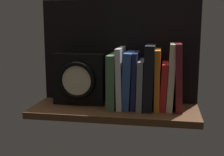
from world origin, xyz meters
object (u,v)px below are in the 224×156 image
object	(u,v)px
book_white_catcher	(121,77)
book_black_skeptic	(149,77)
book_navy_bierce	(135,80)
framed_clock	(78,79)
book_cream_twain	(171,77)
book_gray_chess	(141,84)
book_maroon_dawkins	(178,77)
book_orange_pandolfini	(158,79)
book_blue_modern	(128,80)
book_green_romantic	(114,80)
book_red_requiem	(164,86)

from	to	relation	value
book_white_catcher	book_black_skeptic	distance (cm)	10.97
book_navy_bierce	framed_clock	world-z (taller)	book_navy_bierce
book_white_catcher	book_cream_twain	bearing A→B (deg)	0.00
book_white_catcher	book_navy_bierce	xyz separation A→B (cm)	(5.50, 0.00, -0.82)
book_navy_bierce	book_white_catcher	bearing A→B (deg)	180.00
book_navy_bierce	book_gray_chess	world-z (taller)	book_navy_bierce
book_maroon_dawkins	book_orange_pandolfini	bearing A→B (deg)	180.00
book_black_skeptic	book_blue_modern	bearing A→B (deg)	180.00
book_white_catcher	framed_clock	size ratio (longest dim) A/B	1.13
book_green_romantic	book_orange_pandolfini	world-z (taller)	book_orange_pandolfini
book_black_skeptic	book_cream_twain	xyz separation A→B (cm)	(8.14, 0.00, 0.29)
book_maroon_dawkins	framed_clock	distance (cm)	39.02
book_white_catcher	book_red_requiem	world-z (taller)	book_white_catcher
book_red_requiem	book_cream_twain	distance (cm)	4.45
book_red_requiem	book_maroon_dawkins	bearing A→B (deg)	0.00
book_green_romantic	book_cream_twain	distance (cm)	22.10
book_navy_bierce	framed_clock	bearing A→B (deg)	179.92
book_white_catcher	book_red_requiem	distance (cm)	16.71
book_green_romantic	book_cream_twain	xyz separation A→B (cm)	(21.99, 0.00, 2.12)
book_red_requiem	book_white_catcher	bearing A→B (deg)	180.00
book_gray_chess	framed_clock	size ratio (longest dim) A/B	0.91
book_white_catcher	book_gray_chess	bearing A→B (deg)	0.00
book_blue_modern	book_black_skeptic	size ratio (longest dim) A/B	0.88
book_maroon_dawkins	framed_clock	world-z (taller)	book_maroon_dawkins
book_black_skeptic	book_red_requiem	bearing A→B (deg)	0.00
book_white_catcher	book_orange_pandolfini	bearing A→B (deg)	0.00
book_navy_bierce	book_maroon_dawkins	world-z (taller)	book_maroon_dawkins
book_green_romantic	book_white_catcher	world-z (taller)	book_white_catcher
book_white_catcher	book_gray_chess	size ratio (longest dim) A/B	1.25
book_maroon_dawkins	book_green_romantic	bearing A→B (deg)	180.00
book_red_requiem	book_maroon_dawkins	world-z (taller)	book_maroon_dawkins
book_green_romantic	book_navy_bierce	world-z (taller)	book_navy_bierce
book_orange_pandolfini	book_cream_twain	bearing A→B (deg)	0.00
book_white_catcher	book_red_requiem	size ratio (longest dim) A/B	1.31
book_orange_pandolfini	framed_clock	bearing A→B (deg)	179.94
book_white_catcher	book_red_requiem	xyz separation A→B (cm)	(16.49, 0.00, -2.72)
book_navy_bierce	book_cream_twain	bearing A→B (deg)	0.00
book_navy_bierce	book_black_skeptic	bearing A→B (deg)	0.00
framed_clock	book_white_catcher	bearing A→B (deg)	-0.11
book_black_skeptic	book_red_requiem	distance (cm)	6.46
book_green_romantic	book_navy_bierce	bearing A→B (deg)	0.00
book_blue_modern	framed_clock	distance (cm)	20.02
book_cream_twain	framed_clock	xyz separation A→B (cm)	(-36.30, 0.03, -2.22)
book_green_romantic	book_navy_bierce	xyz separation A→B (cm)	(8.40, 0.00, 0.41)
book_navy_bierce	book_orange_pandolfini	world-z (taller)	book_orange_pandolfini
book_cream_twain	book_maroon_dawkins	xyz separation A→B (cm)	(2.65, 0.00, 0.09)
book_white_catcher	book_blue_modern	distance (cm)	2.92
book_black_skeptic	book_cream_twain	size ratio (longest dim) A/B	0.98
book_blue_modern	book_red_requiem	distance (cm)	13.82
book_gray_chess	book_cream_twain	xyz separation A→B (cm)	(11.30, 0.00, 3.20)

